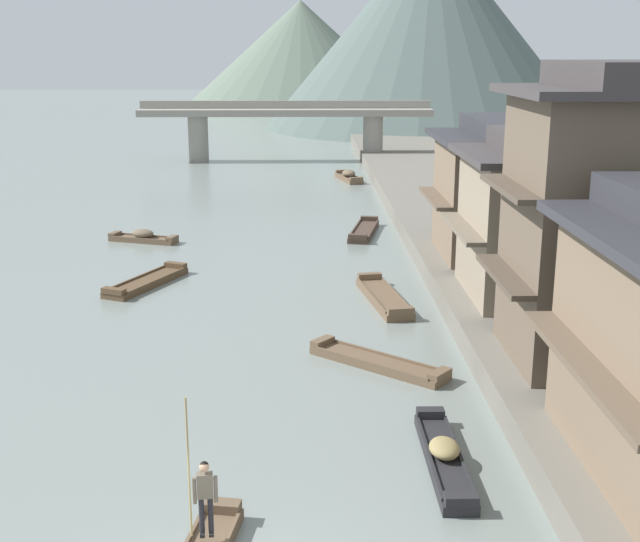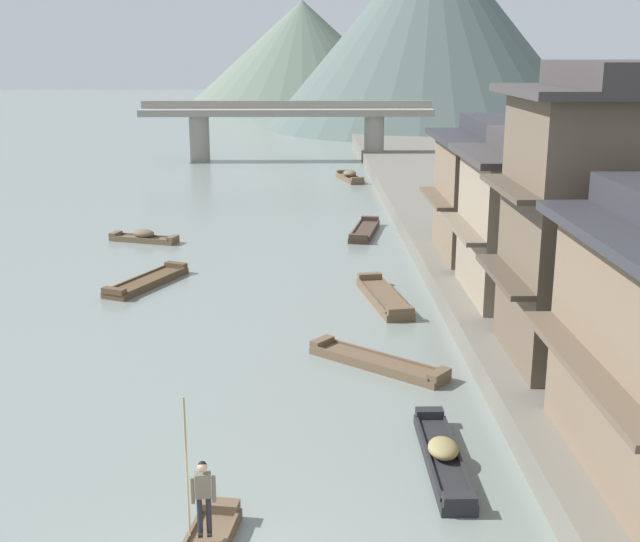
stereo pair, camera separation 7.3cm
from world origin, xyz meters
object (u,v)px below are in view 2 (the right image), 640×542
object	(u,v)px
boat_midriver_upstream	(364,231)
boat_moored_third	(350,177)
house_waterfront_second	(613,218)
stone_bridge	(287,122)
house_waterfront_tall	(544,217)
boat_upstream_distant	(443,457)
house_waterfront_narrow	(508,189)
boat_moored_second	(377,363)
boat_midriver_drifting	(147,282)
boat_moored_far	(384,298)
boatman_person	(202,489)
boat_moored_nearest	(144,237)

from	to	relation	value
boat_midriver_upstream	boat_moored_third	bearing A→B (deg)	89.36
house_waterfront_second	stone_bridge	xyz separation A→B (m)	(-10.53, 52.01, -1.62)
boat_midriver_upstream	house_waterfront_tall	size ratio (longest dim) A/B	0.80
boat_upstream_distant	house_waterfront_second	size ratio (longest dim) A/B	0.55
boat_midriver_upstream	house_waterfront_narrow	distance (m)	10.65
boat_moored_second	stone_bridge	bearing A→B (deg)	94.43
boat_midriver_drifting	house_waterfront_second	world-z (taller)	house_waterfront_second
boat_moored_third	boat_midriver_upstream	distance (m)	19.19
boat_moored_third	boat_moored_far	distance (m)	31.83
boat_moored_second	boat_midriver_drifting	size ratio (longest dim) A/B	0.90
boat_moored_third	boat_upstream_distant	xyz separation A→B (m)	(-0.15, -45.33, -0.08)
boat_upstream_distant	boat_moored_second	bearing A→B (deg)	99.12
house_waterfront_tall	stone_bridge	bearing A→B (deg)	103.03
boat_moored_third	house_waterfront_tall	distance (m)	34.32
boat_midriver_upstream	house_waterfront_narrow	xyz separation A→B (m)	(5.82, -8.12, 3.69)
house_waterfront_second	house_waterfront_narrow	world-z (taller)	house_waterfront_second
house_waterfront_second	boat_moored_third	bearing A→B (deg)	97.65
boat_moored_third	stone_bridge	bearing A→B (deg)	113.63
boatman_person	house_waterfront_narrow	xyz separation A→B (m)	(11.18, 21.59, 2.38)
boatman_person	house_waterfront_tall	size ratio (longest dim) A/B	0.46
boatman_person	boat_midriver_upstream	bearing A→B (deg)	79.78
boat_upstream_distant	stone_bridge	size ratio (longest dim) A/B	0.18
boat_midriver_upstream	house_waterfront_second	xyz separation A→B (m)	(5.63, -21.14, 5.00)
boat_moored_third	house_waterfront_second	distance (m)	40.98
boat_moored_third	house_waterfront_narrow	world-z (taller)	house_waterfront_narrow
boat_moored_far	boat_midriver_drifting	xyz separation A→B (m)	(-10.05, 2.61, -0.02)
boat_upstream_distant	house_waterfront_narrow	size ratio (longest dim) A/B	0.68
boat_moored_second	house_waterfront_tall	distance (m)	9.13
boat_moored_far	boat_midriver_upstream	size ratio (longest dim) A/B	1.02
boat_upstream_distant	house_waterfront_narrow	world-z (taller)	house_waterfront_narrow
boat_moored_third	boat_midriver_upstream	xyz separation A→B (m)	(-0.22, -19.19, -0.13)
boat_moored_far	boat_moored_nearest	bearing A→B (deg)	136.93
boat_moored_nearest	boat_midriver_upstream	distance (m)	11.97
boat_moored_second	house_waterfront_tall	size ratio (longest dim) A/B	0.66
house_waterfront_second	boat_moored_second	bearing A→B (deg)	167.16
boatman_person	house_waterfront_tall	distance (m)	18.89
house_waterfront_second	boat_midriver_drifting	bearing A→B (deg)	144.85
boatman_person	boat_moored_third	bearing A→B (deg)	83.50
boat_midriver_upstream	boat_moored_second	bearing A→B (deg)	-92.85
boat_moored_second	house_waterfront_second	world-z (taller)	house_waterfront_second
boat_moored_third	house_waterfront_narrow	distance (m)	28.11
boat_upstream_distant	boat_moored_third	bearing A→B (deg)	89.81
boat_moored_nearest	boat_midriver_drifting	bearing A→B (deg)	-78.52
boat_moored_second	boat_midriver_drifting	distance (m)	13.29
house_waterfront_second	boat_midriver_upstream	bearing A→B (deg)	104.92
boat_upstream_distant	house_waterfront_second	world-z (taller)	house_waterfront_second
boat_moored_nearest	boat_moored_second	distance (m)	21.02
house_waterfront_tall	boat_moored_far	bearing A→B (deg)	161.79
boat_moored_third	house_waterfront_tall	bearing A→B (deg)	-80.90
boat_moored_nearest	boat_upstream_distant	world-z (taller)	boat_moored_nearest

